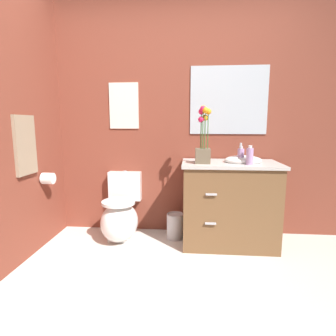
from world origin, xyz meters
The scene contains 12 objects.
ground_plane centered at (0.00, 0.00, 0.00)m, with size 8.69×8.69×0.00m, color beige.
wall_back centered at (0.20, 1.52, 1.25)m, with size 4.06×0.05×2.50m, color brown.
toilet centered at (-0.58, 1.23, 0.24)m, with size 0.38×0.59×0.69m.
vanity_cabinet centered at (0.55, 1.20, 0.43)m, with size 0.94×0.56×1.02m.
flower_vase centered at (0.27, 1.11, 1.04)m, with size 0.14×0.14×0.54m.
soap_bottle centered at (0.63, 1.14, 0.91)m, with size 0.06×0.06×0.16m.
lotion_bottle centered at (0.69, 1.05, 0.92)m, with size 0.06×0.06×0.18m.
trash_bin centered at (0.00, 1.28, 0.14)m, with size 0.18×0.18×0.27m.
wall_poster centered at (-0.58, 1.49, 1.40)m, with size 0.32×0.01×0.49m, color silver.
wall_mirror centered at (0.54, 1.49, 1.45)m, with size 0.80×0.01×0.70m, color #B2BCC6.
hanging_towel centered at (-1.29, 0.80, 1.02)m, with size 0.03×0.28×0.52m, color gray.
toilet_paper_roll centered at (-1.23, 1.03, 0.68)m, with size 0.11×0.11×0.11m, color white.
Camera 1 is at (0.15, -1.45, 1.20)m, focal length 28.90 mm.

